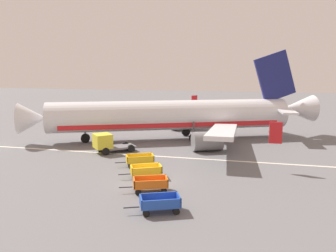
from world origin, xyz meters
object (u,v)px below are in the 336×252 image
object	(u,v)px
baggage_cart_second_in_row	(150,184)
baggage_cart_fourth_in_row	(140,160)
baggage_cart_nearest	(160,203)
baggage_cart_third_in_row	(146,171)
service_truck_beside_carts	(107,143)
airplane	(178,116)

from	to	relation	value
baggage_cart_second_in_row	baggage_cart_fourth_in_row	xyz separation A→B (m)	(-2.90, 6.33, 0.00)
baggage_cart_nearest	baggage_cart_second_in_row	world-z (taller)	same
baggage_cart_fourth_in_row	baggage_cart_third_in_row	bearing A→B (deg)	-63.71
baggage_cart_third_in_row	baggage_cart_second_in_row	bearing A→B (deg)	-67.18
baggage_cart_second_in_row	service_truck_beside_carts	distance (m)	13.07
airplane	baggage_cart_nearest	world-z (taller)	airplane
baggage_cart_second_in_row	baggage_cart_third_in_row	world-z (taller)	same
baggage_cart_nearest	baggage_cart_fourth_in_row	world-z (taller)	same
baggage_cart_nearest	baggage_cart_second_in_row	bearing A→B (deg)	115.82
baggage_cart_second_in_row	baggage_cart_third_in_row	xyz separation A→B (m)	(-1.29, 3.07, 0.00)
baggage_cart_nearest	service_truck_beside_carts	xyz separation A→B (m)	(-9.55, 13.78, 0.50)
airplane	baggage_cart_second_in_row	size ratio (longest dim) A/B	10.03
service_truck_beside_carts	baggage_cart_fourth_in_row	bearing A→B (deg)	-39.02
baggage_cart_fourth_in_row	airplane	bearing A→B (deg)	86.02
airplane	baggage_cart_fourth_in_row	distance (m)	13.09
baggage_cart_third_in_row	baggage_cart_fourth_in_row	world-z (taller)	same
airplane	baggage_cart_third_in_row	distance (m)	16.28
baggage_cart_nearest	baggage_cart_fourth_in_row	xyz separation A→B (m)	(-4.54, 9.71, 0.00)
baggage_cart_second_in_row	baggage_cart_nearest	bearing A→B (deg)	-64.18
airplane	baggage_cart_second_in_row	world-z (taller)	airplane
baggage_cart_second_in_row	baggage_cart_third_in_row	size ratio (longest dim) A/B	1.02
baggage_cart_third_in_row	service_truck_beside_carts	xyz separation A→B (m)	(-6.62, 7.32, 0.50)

